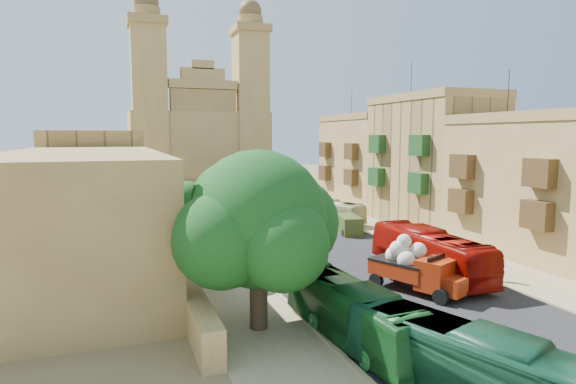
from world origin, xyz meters
TOP-DOWN VIEW (x-y plane):
  - ground at (0.00, 0.00)m, footprint 260.00×260.00m
  - road_surface at (0.00, 30.00)m, footprint 14.00×140.00m
  - sidewalk_east at (9.50, 30.00)m, footprint 5.00×140.00m
  - sidewalk_west at (-9.50, 30.00)m, footprint 5.00×140.00m
  - kerb_east at (7.00, 30.00)m, footprint 0.25×140.00m
  - kerb_west at (-7.00, 30.00)m, footprint 0.25×140.00m
  - townhouse_b at (15.95, 11.00)m, footprint 9.00×14.00m
  - townhouse_c at (15.95, 25.00)m, footprint 9.00×14.00m
  - townhouse_d at (15.95, 39.00)m, footprint 9.00×14.00m
  - west_wall at (-12.50, 20.00)m, footprint 1.00×40.00m
  - west_building_low at (-18.00, 18.00)m, footprint 10.00×28.00m
  - west_building_mid at (-18.00, 44.00)m, footprint 10.00×22.00m
  - church at (-0.00, 78.61)m, footprint 28.00×22.50m
  - ficus_tree at (-9.42, 4.01)m, footprint 8.85×8.14m
  - street_tree_a at (-10.00, 12.00)m, footprint 2.75×2.75m
  - street_tree_b at (-10.00, 24.00)m, footprint 3.62×3.62m
  - street_tree_c at (-10.00, 36.00)m, footprint 2.86×2.86m
  - street_tree_d at (-10.00, 48.00)m, footprint 2.80×2.80m
  - red_truck at (1.08, 6.07)m, footprint 4.33×6.22m
  - olive_pickup at (5.38, 23.52)m, footprint 2.65×4.49m
  - bus_green_south at (-4.33, -4.99)m, footprint 5.53×10.27m
  - bus_green_north at (-5.82, 1.00)m, footprint 3.04×9.98m
  - bus_red_east at (4.05, 8.88)m, footprint 2.87×11.24m
  - bus_cream_east at (6.49, 29.71)m, footprint 4.49×9.14m
  - car_blue_a at (-3.00, 19.31)m, footprint 2.54×3.52m
  - car_white_a at (-2.34, 31.79)m, footprint 2.45×4.14m
  - car_cream at (1.00, 29.39)m, footprint 2.21×4.73m
  - car_dkblue at (-3.42, 42.13)m, footprint 2.16×4.66m
  - car_white_b at (0.50, 44.00)m, footprint 2.52×3.98m
  - car_blue_b at (-2.68, 60.22)m, footprint 1.77×3.45m
  - pedestrian_a at (7.50, 5.98)m, footprint 0.76×0.59m
  - pedestrian_c at (7.50, 12.34)m, footprint 0.60×1.07m

SIDE VIEW (x-z plane):
  - ground at x=0.00m, z-range 0.00..0.00m
  - road_surface at x=0.00m, z-range 0.00..0.01m
  - sidewalk_east at x=9.50m, z-range 0.00..0.01m
  - sidewalk_west at x=-9.50m, z-range 0.00..0.01m
  - kerb_east at x=7.00m, z-range 0.00..0.12m
  - kerb_west at x=-7.00m, z-range 0.00..0.12m
  - car_blue_b at x=-2.68m, z-range 0.00..1.08m
  - car_blue_a at x=-3.00m, z-range 0.00..1.11m
  - car_white_b at x=0.50m, z-range 0.00..1.26m
  - car_white_a at x=-2.34m, z-range 0.00..1.29m
  - car_cream at x=1.00m, z-range 0.00..1.31m
  - car_dkblue at x=-3.42m, z-range 0.00..1.32m
  - olive_pickup at x=5.38m, z-range -0.02..1.72m
  - pedestrian_c at x=7.50m, z-range 0.00..1.73m
  - west_wall at x=-12.50m, z-range 0.00..1.80m
  - pedestrian_a at x=7.50m, z-range 0.00..1.85m
  - bus_cream_east at x=6.49m, z-range 0.00..2.48m
  - bus_green_north at x=-5.82m, z-range 0.00..2.74m
  - bus_green_south at x=-4.33m, z-range 0.00..2.80m
  - red_truck at x=1.08m, z-range -0.21..3.24m
  - bus_red_east at x=4.05m, z-range 0.00..3.11m
  - street_tree_a at x=-10.00m, z-range 0.71..4.94m
  - street_tree_d at x=-10.00m, z-range 0.72..5.02m
  - street_tree_c at x=-10.00m, z-range 0.74..5.13m
  - street_tree_b at x=-10.00m, z-range 0.95..6.51m
  - west_building_low at x=-18.00m, z-range 0.00..8.40m
  - west_building_mid at x=-18.00m, z-range 0.00..10.00m
  - ficus_tree at x=-9.42m, z-range 0.81..9.65m
  - townhouse_b at x=15.95m, z-range -1.79..13.11m
  - townhouse_d at x=15.95m, z-range -1.79..14.11m
  - townhouse_c at x=15.95m, z-range -1.79..15.61m
  - church at x=0.00m, z-range -8.63..27.67m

